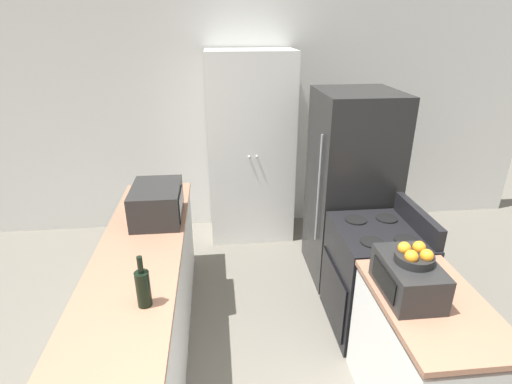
{
  "coord_description": "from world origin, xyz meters",
  "views": [
    {
      "loc": [
        -0.31,
        -1.15,
        2.35
      ],
      "look_at": [
        0.0,
        1.88,
        1.05
      ],
      "focal_mm": 28.0,
      "sensor_mm": 36.0,
      "label": 1
    }
  ],
  "objects": [
    {
      "name": "pantry_cabinet",
      "position": [
        0.07,
        3.11,
        1.05
      ],
      "size": [
        0.93,
        0.59,
        2.1
      ],
      "color": "white",
      "rests_on": "ground_plane"
    },
    {
      "name": "toaster_oven",
      "position": [
        0.75,
        0.66,
        1.0
      ],
      "size": [
        0.29,
        0.44,
        0.22
      ],
      "color": "black",
      "rests_on": "counter_right"
    },
    {
      "name": "counter_right",
      "position": [
        0.88,
        0.57,
        0.43
      ],
      "size": [
        0.6,
        0.94,
        0.89
      ],
      "color": "silver",
      "rests_on": "ground_plane"
    },
    {
      "name": "microwave",
      "position": [
        -0.8,
        1.8,
        1.02
      ],
      "size": [
        0.38,
        0.52,
        0.28
      ],
      "color": "black",
      "rests_on": "counter_left"
    },
    {
      "name": "wall_back",
      "position": [
        0.0,
        3.44,
        1.3
      ],
      "size": [
        7.0,
        0.06,
        2.6
      ],
      "color": "silver",
      "rests_on": "ground_plane"
    },
    {
      "name": "refrigerator",
      "position": [
        0.93,
        2.21,
        0.91
      ],
      "size": [
        0.72,
        0.77,
        1.81
      ],
      "color": "black",
      "rests_on": "ground_plane"
    },
    {
      "name": "counter_left",
      "position": [
        -0.88,
        1.33,
        0.43
      ],
      "size": [
        0.6,
        2.46,
        0.89
      ],
      "color": "silver",
      "rests_on": "ground_plane"
    },
    {
      "name": "wine_bottle",
      "position": [
        -0.75,
        0.71,
        1.0
      ],
      "size": [
        0.08,
        0.08,
        0.31
      ],
      "color": "black",
      "rests_on": "counter_left"
    },
    {
      "name": "stove",
      "position": [
        0.9,
        1.42,
        0.45
      ],
      "size": [
        0.66,
        0.73,
        1.05
      ],
      "color": "black",
      "rests_on": "ground_plane"
    },
    {
      "name": "fruit_bowl",
      "position": [
        0.77,
        0.66,
        1.15
      ],
      "size": [
        0.22,
        0.22,
        0.1
      ],
      "color": "black",
      "rests_on": "toaster_oven"
    }
  ]
}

